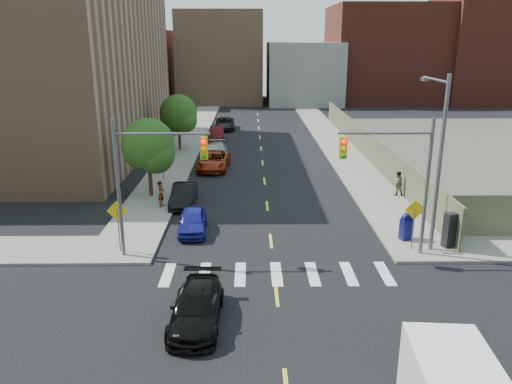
{
  "coord_description": "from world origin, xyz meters",
  "views": [
    {
      "loc": [
        -1.13,
        -17.18,
        10.56
      ],
      "look_at": [
        -0.78,
        10.62,
        2.0
      ],
      "focal_mm": 35.0,
      "sensor_mm": 36.0,
      "label": 1
    }
  ],
  "objects_px": {
    "parked_car_white": "(212,151)",
    "pedestrian_east": "(398,183)",
    "parked_car_red": "(213,161)",
    "payphone": "(449,230)",
    "parked_car_black": "(184,195)",
    "black_sedan": "(197,307)",
    "parked_car_blue": "(193,221)",
    "mailbox": "(406,227)",
    "parked_car_silver": "(217,150)",
    "parked_car_maroon": "(217,133)",
    "pedestrian_west": "(161,194)",
    "parked_car_grey": "(224,123)"
  },
  "relations": [
    {
      "from": "parked_car_red",
      "to": "mailbox",
      "type": "relative_size",
      "value": 3.54
    },
    {
      "from": "parked_car_black",
      "to": "black_sedan",
      "type": "bearing_deg",
      "value": -80.35
    },
    {
      "from": "parked_car_silver",
      "to": "pedestrian_east",
      "type": "xyz_separation_m",
      "value": [
        13.28,
        -12.47,
        0.34
      ]
    },
    {
      "from": "pedestrian_east",
      "to": "pedestrian_west",
      "type": "bearing_deg",
      "value": -3.09
    },
    {
      "from": "parked_car_maroon",
      "to": "black_sedan",
      "type": "distance_m",
      "value": 37.08
    },
    {
      "from": "mailbox",
      "to": "pedestrian_east",
      "type": "bearing_deg",
      "value": 58.16
    },
    {
      "from": "parked_car_blue",
      "to": "parked_car_red",
      "type": "distance_m",
      "value": 14.3
    },
    {
      "from": "parked_car_blue",
      "to": "mailbox",
      "type": "relative_size",
      "value": 2.6
    },
    {
      "from": "black_sedan",
      "to": "payphone",
      "type": "distance_m",
      "value": 14.2
    },
    {
      "from": "mailbox",
      "to": "parked_car_blue",
      "type": "bearing_deg",
      "value": 152.86
    },
    {
      "from": "pedestrian_west",
      "to": "parked_car_grey",
      "type": "bearing_deg",
      "value": 2.05
    },
    {
      "from": "parked_car_blue",
      "to": "parked_car_white",
      "type": "xyz_separation_m",
      "value": [
        -0.19,
        18.11,
        0.04
      ]
    },
    {
      "from": "black_sedan",
      "to": "pedestrian_east",
      "type": "bearing_deg",
      "value": 53.91
    },
    {
      "from": "parked_car_red",
      "to": "pedestrian_east",
      "type": "height_order",
      "value": "pedestrian_east"
    },
    {
      "from": "parked_car_grey",
      "to": "pedestrian_west",
      "type": "distance_m",
      "value": 29.72
    },
    {
      "from": "parked_car_black",
      "to": "black_sedan",
      "type": "height_order",
      "value": "parked_car_black"
    },
    {
      "from": "parked_car_silver",
      "to": "parked_car_grey",
      "type": "relative_size",
      "value": 0.87
    },
    {
      "from": "parked_car_black",
      "to": "parked_car_silver",
      "type": "relative_size",
      "value": 0.93
    },
    {
      "from": "parked_car_black",
      "to": "black_sedan",
      "type": "xyz_separation_m",
      "value": [
        2.3,
        -14.4,
        -0.02
      ]
    },
    {
      "from": "payphone",
      "to": "pedestrian_east",
      "type": "relative_size",
      "value": 1.09
    },
    {
      "from": "parked_car_red",
      "to": "mailbox",
      "type": "bearing_deg",
      "value": -50.72
    },
    {
      "from": "parked_car_maroon",
      "to": "black_sedan",
      "type": "height_order",
      "value": "parked_car_maroon"
    },
    {
      "from": "parked_car_red",
      "to": "black_sedan",
      "type": "bearing_deg",
      "value": -84.15
    },
    {
      "from": "mailbox",
      "to": "pedestrian_east",
      "type": "xyz_separation_m",
      "value": [
        1.78,
        7.98,
        0.12
      ]
    },
    {
      "from": "parked_car_grey",
      "to": "black_sedan",
      "type": "bearing_deg",
      "value": -91.25
    },
    {
      "from": "parked_car_maroon",
      "to": "payphone",
      "type": "distance_m",
      "value": 33.2
    },
    {
      "from": "parked_car_white",
      "to": "black_sedan",
      "type": "bearing_deg",
      "value": -83.87
    },
    {
      "from": "parked_car_blue",
      "to": "pedestrian_west",
      "type": "xyz_separation_m",
      "value": [
        -2.46,
        4.12,
        0.33
      ]
    },
    {
      "from": "parked_car_silver",
      "to": "parked_car_maroon",
      "type": "distance_m",
      "value": 8.68
    },
    {
      "from": "parked_car_maroon",
      "to": "parked_car_grey",
      "type": "bearing_deg",
      "value": 81.58
    },
    {
      "from": "parked_car_maroon",
      "to": "mailbox",
      "type": "relative_size",
      "value": 2.82
    },
    {
      "from": "payphone",
      "to": "parked_car_blue",
      "type": "bearing_deg",
      "value": 148.37
    },
    {
      "from": "parked_car_silver",
      "to": "parked_car_red",
      "type": "bearing_deg",
      "value": -92.94
    },
    {
      "from": "parked_car_silver",
      "to": "parked_car_white",
      "type": "xyz_separation_m",
      "value": [
        -0.39,
        -0.71,
        0.05
      ]
    },
    {
      "from": "black_sedan",
      "to": "parked_car_red",
      "type": "bearing_deg",
      "value": 93.96
    },
    {
      "from": "parked_car_red",
      "to": "parked_car_grey",
      "type": "bearing_deg",
      "value": 93.45
    },
    {
      "from": "parked_car_silver",
      "to": "parked_car_grey",
      "type": "bearing_deg",
      "value": 87.06
    },
    {
      "from": "parked_car_silver",
      "to": "mailbox",
      "type": "bearing_deg",
      "value": -63.59
    },
    {
      "from": "black_sedan",
      "to": "pedestrian_west",
      "type": "bearing_deg",
      "value": 106.55
    },
    {
      "from": "parked_car_white",
      "to": "parked_car_grey",
      "type": "relative_size",
      "value": 0.79
    },
    {
      "from": "parked_car_blue",
      "to": "mailbox",
      "type": "height_order",
      "value": "mailbox"
    },
    {
      "from": "parked_car_black",
      "to": "parked_car_grey",
      "type": "height_order",
      "value": "parked_car_grey"
    },
    {
      "from": "parked_car_blue",
      "to": "pedestrian_east",
      "type": "bearing_deg",
      "value": 22.08
    },
    {
      "from": "parked_car_silver",
      "to": "parked_car_maroon",
      "type": "relative_size",
      "value": 1.08
    },
    {
      "from": "parked_car_red",
      "to": "payphone",
      "type": "bearing_deg",
      "value": -48.22
    },
    {
      "from": "parked_car_silver",
      "to": "pedestrian_east",
      "type": "bearing_deg",
      "value": -46.13
    },
    {
      "from": "parked_car_white",
      "to": "pedestrian_east",
      "type": "xyz_separation_m",
      "value": [
        13.67,
        -11.76,
        0.29
      ]
    },
    {
      "from": "parked_car_blue",
      "to": "pedestrian_east",
      "type": "xyz_separation_m",
      "value": [
        13.48,
        6.35,
        0.34
      ]
    },
    {
      "from": "black_sedan",
      "to": "payphone",
      "type": "height_order",
      "value": "payphone"
    },
    {
      "from": "parked_car_maroon",
      "to": "payphone",
      "type": "xyz_separation_m",
      "value": [
        13.92,
        -30.14,
        0.38
      ]
    }
  ]
}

